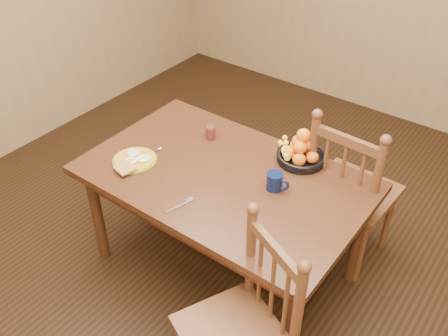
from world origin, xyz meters
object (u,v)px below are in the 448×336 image
Objects in this scene: dining_table at (224,187)px; breakfast_plate at (134,160)px; fruit_bowl at (301,152)px; coffee_mug at (275,181)px; chair_near at (241,329)px; chair_far at (349,192)px.

breakfast_plate is (-0.50, -0.21, 0.10)m from dining_table.
coffee_mug is at bearing -86.14° from fruit_bowl.
dining_table is 4.94× the size of fruit_bowl.
fruit_bowl is at bearing 130.77° from chair_near.
breakfast_plate is at bearing 39.09° from chair_far.
chair_near is at bearing 93.85° from chair_far.
coffee_mug reaches higher than dining_table.
coffee_mug is 0.41× the size of fruit_bowl.
chair_near is 3.45× the size of breakfast_plate.
chair_near is (0.57, -0.63, -0.17)m from dining_table.
breakfast_plate is 0.84m from coffee_mug.
chair_near is 7.69× the size of coffee_mug.
chair_near is 3.17× the size of fruit_bowl.
dining_table is 1.56× the size of chair_near.
chair_near is 1.17m from breakfast_plate.
coffee_mug is (-0.27, 0.70, 0.30)m from chair_near.
coffee_mug is (0.30, 0.07, 0.14)m from dining_table.
chair_far is 3.63× the size of breakfast_plate.
chair_far is at bearing 62.60° from coffee_mug.
chair_far is 8.08× the size of coffee_mug.
chair_far is at bearing 32.48° from fruit_bowl.
chair_far is at bearing 36.25° from breakfast_plate.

